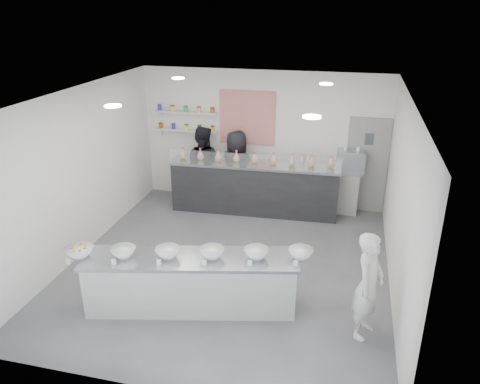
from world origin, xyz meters
name	(u,v)px	position (x,y,z in m)	size (l,w,h in m)	color
floor	(229,265)	(0.00, 0.00, 0.00)	(6.00, 6.00, 0.00)	#515156
ceiling	(227,96)	(0.00, 0.00, 3.00)	(6.00, 6.00, 0.00)	white
back_wall	(263,138)	(0.00, 3.00, 1.50)	(5.50, 5.50, 0.00)	white
left_wall	(79,173)	(-2.75, 0.00, 1.50)	(6.00, 6.00, 0.00)	white
right_wall	(401,202)	(2.75, 0.00, 1.50)	(6.00, 6.00, 0.00)	white
back_door	(366,166)	(2.30, 2.97, 1.05)	(0.88, 0.04, 2.10)	gray
pattern_panel	(247,118)	(-0.35, 2.98, 1.95)	(1.25, 0.03, 1.20)	#AF0409
jar_shelf_lower	(187,130)	(-1.75, 2.90, 1.60)	(1.45, 0.22, 0.04)	silver
jar_shelf_upper	(186,112)	(-1.75, 2.90, 2.02)	(1.45, 0.22, 0.04)	silver
preserve_jars	(186,118)	(-1.75, 2.88, 1.88)	(1.45, 0.10, 0.56)	#D44B00
downlight_0	(113,106)	(-1.40, -1.00, 2.98)	(0.24, 0.24, 0.02)	white
downlight_1	(312,117)	(1.40, -1.00, 2.98)	(0.24, 0.24, 0.02)	white
downlight_2	(178,78)	(-1.40, 1.60, 2.98)	(0.24, 0.24, 0.02)	white
downlight_3	(326,84)	(1.40, 1.60, 2.98)	(0.24, 0.24, 0.02)	white
prep_counter	(191,282)	(-0.23, -1.32, 0.43)	(3.18, 0.72, 0.87)	#A2A29D
back_bar	(254,188)	(-0.03, 2.33, 0.56)	(3.64, 0.67, 1.13)	black
sneeze_guard	(252,161)	(-0.02, 2.01, 1.28)	(3.59, 0.02, 0.31)	white
espresso_ledge	(329,190)	(1.55, 2.78, 0.47)	(1.28, 0.41, 0.95)	#A2A29D
espresso_machine	(351,162)	(1.96, 2.78, 1.18)	(0.60, 0.42, 0.46)	#93969E
cup_stacks	(305,162)	(1.00, 2.78, 1.10)	(0.24, 0.24, 0.31)	tan
prep_bowls	(190,253)	(-0.23, -1.32, 0.94)	(3.62, 0.47, 0.15)	white
label_cards	(170,272)	(-0.34, -1.81, 0.90)	(3.31, 0.04, 0.07)	white
cookie_bags	(255,157)	(-0.03, 2.33, 1.26)	(3.35, 0.15, 0.27)	pink
woman_prep	(368,286)	(2.32, -1.33, 0.78)	(0.57, 0.38, 1.57)	silver
staff_left	(202,165)	(-1.30, 2.58, 0.90)	(0.88, 0.68, 1.80)	black
staff_right	(237,169)	(-0.50, 2.58, 0.88)	(0.86, 0.56, 1.75)	black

